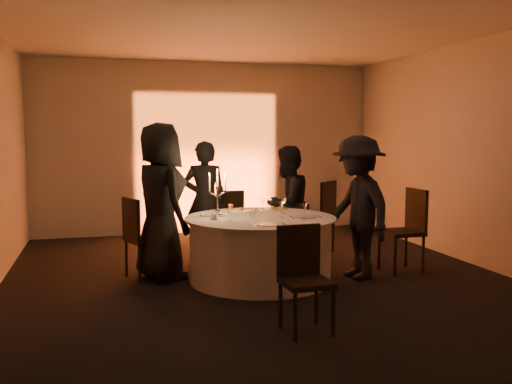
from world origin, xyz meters
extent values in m
plane|color=black|center=(0.00, 0.00, 0.00)|extent=(7.00, 7.00, 0.00)
plane|color=silver|center=(0.00, 0.00, 3.00)|extent=(7.00, 7.00, 0.00)
plane|color=#BCB6AE|center=(0.00, 3.50, 1.50)|extent=(7.00, 0.00, 7.00)
plane|color=#BCB6AE|center=(0.00, -3.50, 1.50)|extent=(7.00, 0.00, 7.00)
plane|color=#BCB6AE|center=(3.00, 0.00, 1.50)|extent=(0.00, 7.00, 7.00)
cube|color=black|center=(0.00, 3.20, 0.05)|extent=(0.25, 0.12, 0.10)
cylinder|color=black|center=(0.00, 0.00, 0.01)|extent=(0.60, 0.60, 0.03)
cylinder|color=black|center=(0.00, 0.00, 0.38)|extent=(0.20, 0.20, 0.75)
cylinder|color=silver|center=(0.00, 0.00, 0.38)|extent=(1.68, 1.68, 0.75)
cylinder|color=silver|center=(0.00, 0.00, 0.76)|extent=(1.80, 1.80, 0.02)
cube|color=black|center=(-1.30, 0.52, 0.47)|extent=(0.56, 0.56, 0.05)
cube|color=black|center=(-1.49, 0.44, 0.74)|extent=(0.20, 0.42, 0.49)
cylinder|color=black|center=(-1.06, 0.41, 0.23)|extent=(0.04, 0.04, 0.46)
cylinder|color=black|center=(-1.20, 0.76, 0.23)|extent=(0.04, 0.04, 0.46)
cylinder|color=black|center=(-1.41, 0.27, 0.23)|extent=(0.04, 0.04, 0.46)
cylinder|color=black|center=(-1.55, 0.62, 0.23)|extent=(0.04, 0.04, 0.46)
cube|color=black|center=(-0.02, 1.71, 0.45)|extent=(0.41, 0.41, 0.05)
cube|color=black|center=(-0.03, 1.53, 0.70)|extent=(0.41, 0.05, 0.47)
cylinder|color=black|center=(0.15, 1.88, 0.22)|extent=(0.04, 0.04, 0.44)
cylinder|color=black|center=(-0.20, 1.89, 0.22)|extent=(0.04, 0.04, 0.44)
cylinder|color=black|center=(0.15, 1.53, 0.22)|extent=(0.04, 0.04, 0.44)
cylinder|color=black|center=(-0.20, 1.54, 0.22)|extent=(0.04, 0.04, 0.44)
cube|color=black|center=(1.22, 1.34, 0.51)|extent=(0.66, 0.66, 0.05)
cube|color=black|center=(1.36, 1.18, 0.80)|extent=(0.37, 0.34, 0.53)
cylinder|color=black|center=(1.23, 1.62, 0.25)|extent=(0.04, 0.04, 0.50)
cylinder|color=black|center=(0.93, 1.35, 0.25)|extent=(0.04, 0.04, 0.50)
cylinder|color=black|center=(1.50, 1.33, 0.25)|extent=(0.04, 0.04, 0.50)
cylinder|color=black|center=(1.20, 1.06, 0.25)|extent=(0.04, 0.04, 0.50)
cube|color=black|center=(1.85, -0.05, 0.51)|extent=(0.48, 0.48, 0.05)
cube|color=black|center=(2.06, -0.05, 0.80)|extent=(0.05, 0.46, 0.53)
cylinder|color=black|center=(1.64, 0.14, 0.25)|extent=(0.04, 0.04, 0.50)
cylinder|color=black|center=(1.65, -0.26, 0.25)|extent=(0.04, 0.04, 0.50)
cylinder|color=black|center=(2.04, 0.15, 0.25)|extent=(0.04, 0.04, 0.50)
cylinder|color=black|center=(2.05, -0.25, 0.25)|extent=(0.04, 0.04, 0.50)
cube|color=black|center=(-0.09, -1.84, 0.45)|extent=(0.43, 0.43, 0.05)
cube|color=black|center=(-0.10, -1.65, 0.71)|extent=(0.42, 0.06, 0.47)
cylinder|color=black|center=(-0.26, -2.02, 0.22)|extent=(0.04, 0.04, 0.44)
cylinder|color=black|center=(0.09, -2.01, 0.22)|extent=(0.04, 0.04, 0.44)
cylinder|color=black|center=(-0.28, -1.67, 0.22)|extent=(0.04, 0.04, 0.44)
cylinder|color=black|center=(0.07, -1.65, 0.22)|extent=(0.04, 0.04, 0.44)
imported|color=black|center=(-1.14, 0.41, 0.95)|extent=(0.88, 1.08, 1.89)
imported|color=black|center=(-0.45, 1.23, 0.83)|extent=(0.70, 0.58, 1.66)
imported|color=black|center=(0.62, 0.87, 0.80)|extent=(0.98, 0.94, 1.59)
imported|color=black|center=(1.18, -0.18, 0.87)|extent=(0.80, 1.21, 1.74)
cylinder|color=white|center=(-0.51, 0.24, 0.78)|extent=(0.27, 0.27, 0.01)
cube|color=silver|center=(-0.68, 0.24, 0.78)|extent=(0.01, 0.17, 0.01)
cube|color=silver|center=(-0.34, 0.24, 0.78)|extent=(0.02, 0.17, 0.01)
sphere|color=yellow|center=(-0.51, 0.24, 0.82)|extent=(0.07, 0.07, 0.07)
cylinder|color=white|center=(-0.12, 0.52, 0.78)|extent=(0.26, 0.26, 0.01)
cube|color=silver|center=(-0.29, 0.52, 0.78)|extent=(0.02, 0.17, 0.01)
cube|color=silver|center=(0.05, 0.52, 0.78)|extent=(0.01, 0.17, 0.01)
sphere|color=yellow|center=(-0.12, 0.52, 0.82)|extent=(0.07, 0.07, 0.07)
cylinder|color=white|center=(0.32, 0.55, 0.78)|extent=(0.25, 0.25, 0.01)
cube|color=silver|center=(0.15, 0.55, 0.78)|extent=(0.02, 0.17, 0.01)
cube|color=silver|center=(0.49, 0.55, 0.78)|extent=(0.01, 0.17, 0.01)
sphere|color=yellow|center=(0.32, 0.55, 0.82)|extent=(0.07, 0.07, 0.07)
cylinder|color=white|center=(0.51, -0.16, 0.78)|extent=(0.26, 0.26, 0.01)
cube|color=silver|center=(0.34, -0.16, 0.78)|extent=(0.02, 0.17, 0.01)
cube|color=silver|center=(0.68, -0.16, 0.78)|extent=(0.01, 0.17, 0.01)
cylinder|color=white|center=(-0.07, -0.60, 0.78)|extent=(0.27, 0.27, 0.01)
cube|color=silver|center=(-0.24, -0.60, 0.78)|extent=(0.02, 0.17, 0.01)
cube|color=silver|center=(0.10, -0.60, 0.78)|extent=(0.02, 0.17, 0.01)
cylinder|color=white|center=(-0.57, -0.04, 0.77)|extent=(0.11, 0.11, 0.01)
cylinder|color=white|center=(-0.57, -0.04, 0.81)|extent=(0.07, 0.07, 0.06)
cylinder|color=silver|center=(-0.48, 0.20, 0.78)|extent=(0.12, 0.12, 0.02)
sphere|color=silver|center=(-0.48, 0.20, 0.83)|extent=(0.06, 0.06, 0.06)
cylinder|color=silver|center=(-0.48, 0.20, 0.95)|extent=(0.02, 0.02, 0.30)
cylinder|color=silver|center=(-0.48, 0.20, 1.11)|extent=(0.05, 0.05, 0.03)
cylinder|color=silver|center=(-0.48, 0.20, 1.22)|extent=(0.02, 0.02, 0.20)
cone|color=orange|center=(-0.48, 0.20, 1.33)|extent=(0.02, 0.02, 0.03)
cylinder|color=silver|center=(-0.53, 0.20, 1.04)|extent=(0.11, 0.02, 0.07)
cylinder|color=silver|center=(-0.58, 0.20, 1.07)|extent=(0.05, 0.05, 0.02)
cylinder|color=silver|center=(-0.58, 0.20, 1.17)|extent=(0.02, 0.02, 0.20)
cone|color=orange|center=(-0.58, 0.20, 1.29)|extent=(0.02, 0.02, 0.03)
cylinder|color=silver|center=(-0.43, 0.20, 1.04)|extent=(0.11, 0.02, 0.07)
cylinder|color=silver|center=(-0.38, 0.20, 1.07)|extent=(0.05, 0.05, 0.02)
cylinder|color=silver|center=(-0.38, 0.20, 1.17)|extent=(0.02, 0.02, 0.20)
cone|color=orange|center=(-0.38, 0.20, 1.29)|extent=(0.02, 0.02, 0.03)
cylinder|color=silver|center=(-0.41, -0.20, 0.77)|extent=(0.06, 0.06, 0.01)
cylinder|color=silver|center=(-0.41, -0.20, 0.83)|extent=(0.01, 0.01, 0.10)
cone|color=silver|center=(-0.41, -0.20, 0.92)|extent=(0.07, 0.07, 0.09)
cylinder|color=silver|center=(0.22, -0.12, 0.77)|extent=(0.06, 0.06, 0.01)
cylinder|color=silver|center=(0.22, -0.12, 0.83)|extent=(0.01, 0.01, 0.10)
cone|color=silver|center=(0.22, -0.12, 0.92)|extent=(0.07, 0.07, 0.09)
cylinder|color=silver|center=(0.10, 0.25, 0.77)|extent=(0.06, 0.06, 0.01)
cylinder|color=silver|center=(0.10, 0.25, 0.83)|extent=(0.01, 0.01, 0.10)
cone|color=silver|center=(0.10, 0.25, 0.92)|extent=(0.07, 0.07, 0.09)
cylinder|color=silver|center=(0.44, -0.33, 0.77)|extent=(0.06, 0.06, 0.01)
cylinder|color=silver|center=(0.44, -0.33, 0.83)|extent=(0.01, 0.01, 0.10)
cone|color=silver|center=(0.44, -0.33, 0.92)|extent=(0.07, 0.07, 0.09)
cylinder|color=silver|center=(0.36, 0.20, 0.77)|extent=(0.06, 0.06, 0.01)
cylinder|color=silver|center=(0.36, 0.20, 0.83)|extent=(0.01, 0.01, 0.10)
cone|color=silver|center=(0.36, 0.20, 0.92)|extent=(0.07, 0.07, 0.09)
cylinder|color=silver|center=(-0.11, -0.02, 0.82)|extent=(0.07, 0.07, 0.09)
cylinder|color=silver|center=(-0.03, 0.21, 0.82)|extent=(0.07, 0.07, 0.09)
cylinder|color=silver|center=(-0.37, -0.01, 0.82)|extent=(0.07, 0.07, 0.09)
camera|label=1|loc=(-1.82, -6.46, 1.78)|focal=40.00mm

